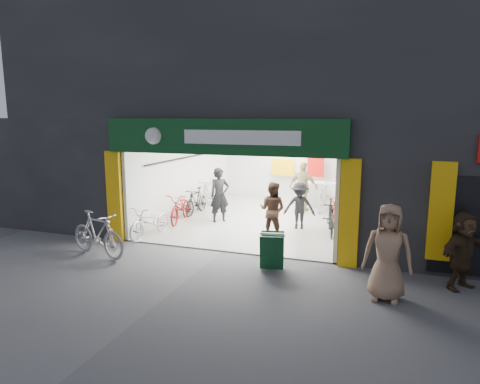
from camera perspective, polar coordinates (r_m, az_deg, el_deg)
The scene contains 17 objects.
ground at distance 11.49m, azimuth -2.42°, elevation -7.98°, with size 60.00×60.00×0.00m, color #56565B.
building at distance 15.47m, azimuth 7.69°, elevation 12.80°, with size 17.00×10.27×8.00m.
bike_left_front at distance 12.95m, azimuth -11.80°, elevation -3.86°, with size 0.64×1.85×0.97m, color silver.
bike_left_midfront at distance 15.67m, azimuth -5.89°, elevation -1.25°, with size 0.46×1.64×0.98m, color black.
bike_left_midback at distance 14.59m, azimuth -7.91°, elevation -2.08°, with size 0.67×1.93×1.01m, color maroon.
bike_left_back at distance 16.77m, azimuth -4.09°, elevation -0.18°, with size 0.54×1.92×1.15m, color #A6A6AA.
bike_right_front at distance 13.24m, azimuth 12.01°, elevation -3.34°, with size 0.50×1.79×1.07m, color black.
bike_right_mid at distance 15.01m, azimuth 12.89°, elevation -2.01°, with size 0.63×1.82×0.96m, color maroon.
bike_right_back at distance 16.52m, azimuth 11.07°, elevation -0.49°, with size 0.54×1.93×1.16m, color #B9BABE.
parked_bike at distance 11.59m, azimuth -18.46°, elevation -5.32°, with size 0.55×1.95×1.17m, color #A6A6AB.
customer_a at distance 14.34m, azimuth -2.73°, elevation -0.48°, with size 0.68×0.45×1.86m, color black.
customer_b at distance 12.66m, azimuth 4.34°, elevation -2.38°, with size 0.81×0.63×1.67m, color #311E16.
customer_c at distance 13.56m, azimuth 7.93°, elevation -1.92°, with size 0.98×0.57×1.52m, color black.
customer_d at distance 16.15m, azimuth 8.43°, elevation 0.65°, with size 1.10×0.46×1.88m, color #948356.
pedestrian_near at distance 8.83m, azimuth 19.10°, elevation -7.64°, with size 0.94×0.61×1.92m, color #967257.
pedestrian_far at distance 10.03m, azimuth 27.60°, elevation -6.96°, with size 1.53×0.49×1.65m, color #382719.
sandwich_board at distance 10.14m, azimuth 4.28°, elevation -7.71°, with size 0.65×0.66×0.85m.
Camera 1 is at (4.04, -10.15, 3.57)m, focal length 32.00 mm.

